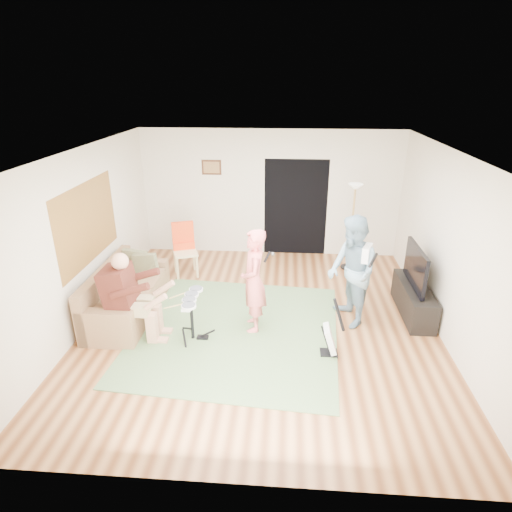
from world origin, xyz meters
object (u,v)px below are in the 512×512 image
(guitar_spare, at_px, (330,339))
(tv_cabinet, at_px, (414,300))
(torchiere_lamp, at_px, (353,212))
(guitarist, at_px, (352,272))
(singer, at_px, (254,281))
(dining_chair, at_px, (186,257))
(sofa, at_px, (123,299))
(drum_kit, at_px, (192,320))
(television, at_px, (416,267))

(guitar_spare, height_order, tv_cabinet, guitar_spare)
(torchiere_lamp, bearing_deg, guitarist, -97.47)
(singer, xyz_separation_m, dining_chair, (-1.49, 1.89, -0.44))
(guitarist, distance_m, dining_chair, 3.43)
(singer, relative_size, guitarist, 0.92)
(sofa, height_order, singer, singer)
(drum_kit, xyz_separation_m, guitar_spare, (2.03, -0.25, -0.07))
(drum_kit, distance_m, tv_cabinet, 3.65)
(guitarist, height_order, dining_chair, guitarist)
(drum_kit, xyz_separation_m, singer, (0.89, 0.37, 0.49))
(guitarist, xyz_separation_m, television, (1.06, 0.35, -0.04))
(guitar_spare, bearing_deg, guitarist, 68.31)
(torchiere_lamp, distance_m, tv_cabinet, 2.20)
(singer, xyz_separation_m, television, (2.56, 0.64, 0.03))
(guitar_spare, distance_m, television, 1.99)
(guitarist, relative_size, television, 1.65)
(drum_kit, height_order, dining_chair, dining_chair)
(sofa, distance_m, dining_chair, 1.76)
(drum_kit, relative_size, television, 0.69)
(sofa, bearing_deg, drum_kit, -26.72)
(sofa, relative_size, guitar_spare, 2.28)
(dining_chair, bearing_deg, guitarist, -48.94)
(guitarist, relative_size, guitar_spare, 1.97)
(sofa, relative_size, torchiere_lamp, 1.16)
(guitar_spare, xyz_separation_m, dining_chair, (-2.63, 2.51, 0.12))
(guitar_spare, relative_size, tv_cabinet, 0.64)
(torchiere_lamp, bearing_deg, tv_cabinet, -65.28)
(dining_chair, bearing_deg, drum_kit, -95.97)
(tv_cabinet, xyz_separation_m, television, (-0.05, 0.00, 0.60))
(singer, height_order, guitarist, guitarist)
(singer, bearing_deg, drum_kit, -74.95)
(drum_kit, height_order, torchiere_lamp, torchiere_lamp)
(guitarist, height_order, television, guitarist)
(guitar_spare, xyz_separation_m, torchiere_lamp, (0.64, 3.06, 0.95))
(sofa, xyz_separation_m, guitarist, (3.68, 0.02, 0.61))
(television, bearing_deg, sofa, -175.57)
(tv_cabinet, distance_m, television, 0.60)
(singer, height_order, dining_chair, singer)
(torchiere_lamp, xyz_separation_m, dining_chair, (-3.27, -0.56, -0.84))
(television, bearing_deg, guitar_spare, -138.43)
(singer, xyz_separation_m, torchiere_lamp, (1.78, 2.44, 0.39))
(drum_kit, distance_m, guitar_spare, 2.04)
(sofa, xyz_separation_m, torchiere_lamp, (3.96, 2.17, 0.93))
(guitarist, xyz_separation_m, tv_cabinet, (1.11, 0.35, -0.64))
(tv_cabinet, relative_size, television, 1.30)
(guitarist, height_order, torchiere_lamp, guitarist)
(television, bearing_deg, dining_chair, 162.90)
(guitarist, bearing_deg, guitar_spare, -38.20)
(sofa, bearing_deg, tv_cabinet, 4.38)
(guitarist, distance_m, guitar_spare, 1.16)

